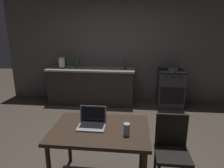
% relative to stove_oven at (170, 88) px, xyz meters
% --- Properties ---
extents(ground_plane, '(12.00, 12.00, 0.00)m').
position_rel_stove_oven_xyz_m(ground_plane, '(-1.32, -1.99, -0.45)').
color(ground_plane, '#473D33').
extents(back_wall, '(6.40, 0.10, 2.80)m').
position_rel_stove_oven_xyz_m(back_wall, '(-1.02, 0.35, 0.95)').
color(back_wall, '#55524F').
rests_on(back_wall, ground_plane).
extents(kitchen_counter, '(2.16, 0.64, 0.90)m').
position_rel_stove_oven_xyz_m(kitchen_counter, '(-1.95, 0.00, 0.00)').
color(kitchen_counter, '#282623').
rests_on(kitchen_counter, ground_plane).
extents(stove_oven, '(0.60, 0.62, 0.90)m').
position_rel_stove_oven_xyz_m(stove_oven, '(0.00, 0.00, 0.00)').
color(stove_oven, '#2D2D30').
rests_on(stove_oven, ground_plane).
extents(dining_table, '(1.13, 0.81, 0.74)m').
position_rel_stove_oven_xyz_m(dining_table, '(-1.27, -2.74, 0.21)').
color(dining_table, '#332319').
rests_on(dining_table, ground_plane).
extents(chair, '(0.40, 0.40, 0.87)m').
position_rel_stove_oven_xyz_m(chair, '(-0.42, -2.65, 0.05)').
color(chair, black).
rests_on(chair, ground_plane).
extents(laptop, '(0.32, 0.25, 0.23)m').
position_rel_stove_oven_xyz_m(laptop, '(-1.37, -2.71, 0.34)').
color(laptop, '#99999E').
rests_on(laptop, dining_table).
extents(electric_kettle, '(0.20, 0.18, 0.26)m').
position_rel_stove_oven_xyz_m(electric_kettle, '(-2.69, 0.00, 0.58)').
color(electric_kettle, black).
rests_on(electric_kettle, kitchen_counter).
extents(bottle, '(0.07, 0.07, 0.26)m').
position_rel_stove_oven_xyz_m(bottle, '(-1.10, -0.05, 0.57)').
color(bottle, '#2D2D33').
rests_on(bottle, kitchen_counter).
extents(frying_pan, '(0.23, 0.40, 0.05)m').
position_rel_stove_oven_xyz_m(frying_pan, '(0.03, -0.03, 0.47)').
color(frying_pan, gray).
rests_on(frying_pan, stove_oven).
extents(drinking_glass, '(0.07, 0.07, 0.14)m').
position_rel_stove_oven_xyz_m(drinking_glass, '(-0.96, -2.88, 0.36)').
color(drinking_glass, '#99B7C6').
rests_on(drinking_glass, dining_table).
extents(bottle_b, '(0.07, 0.07, 0.29)m').
position_rel_stove_oven_xyz_m(bottle_b, '(-2.33, 0.08, 0.59)').
color(bottle_b, '#19592D').
rests_on(bottle_b, kitchen_counter).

